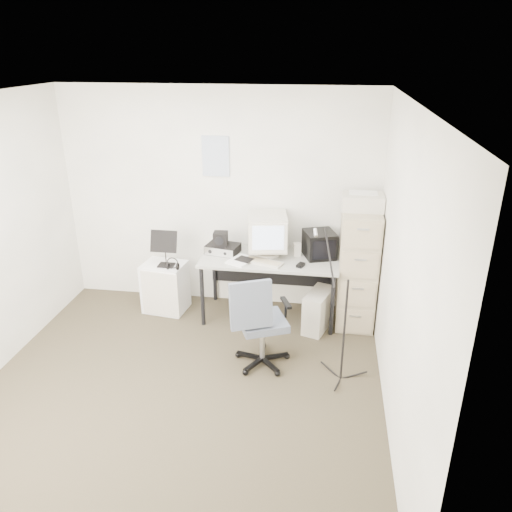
# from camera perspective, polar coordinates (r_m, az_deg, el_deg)

# --- Properties ---
(floor) EXTENTS (3.60, 3.60, 0.01)m
(floor) POSITION_cam_1_polar(r_m,az_deg,el_deg) (4.71, -8.62, -14.93)
(floor) COLOR #3A3523
(floor) RESTS_ON ground
(ceiling) EXTENTS (3.60, 3.60, 0.01)m
(ceiling) POSITION_cam_1_polar(r_m,az_deg,el_deg) (3.75, -10.96, 16.93)
(ceiling) COLOR white
(ceiling) RESTS_ON ground
(wall_back) EXTENTS (3.60, 0.02, 2.50)m
(wall_back) POSITION_cam_1_polar(r_m,az_deg,el_deg) (5.70, -4.25, 6.39)
(wall_back) COLOR white
(wall_back) RESTS_ON ground
(wall_front) EXTENTS (3.60, 0.02, 2.50)m
(wall_front) POSITION_cam_1_polar(r_m,az_deg,el_deg) (2.66, -21.73, -16.39)
(wall_front) COLOR white
(wall_front) RESTS_ON ground
(wall_right) EXTENTS (0.02, 3.60, 2.50)m
(wall_right) POSITION_cam_1_polar(r_m,az_deg,el_deg) (3.93, 16.23, -2.34)
(wall_right) COLOR white
(wall_right) RESTS_ON ground
(wall_calendar) EXTENTS (0.30, 0.02, 0.44)m
(wall_calendar) POSITION_cam_1_polar(r_m,az_deg,el_deg) (5.58, -4.63, 11.29)
(wall_calendar) COLOR white
(wall_calendar) RESTS_ON wall_back
(filing_cabinet) EXTENTS (0.40, 0.60, 1.30)m
(filing_cabinet) POSITION_cam_1_polar(r_m,az_deg,el_deg) (5.50, 11.51, -1.36)
(filing_cabinet) COLOR tan
(filing_cabinet) RESTS_ON floor
(printer) EXTENTS (0.42, 0.29, 0.16)m
(printer) POSITION_cam_1_polar(r_m,az_deg,el_deg) (5.28, 12.12, 6.05)
(printer) COLOR #BDB39D
(printer) RESTS_ON filing_cabinet
(desk) EXTENTS (1.50, 0.70, 0.73)m
(desk) POSITION_cam_1_polar(r_m,az_deg,el_deg) (5.61, 1.56, -3.59)
(desk) COLOR #A3A39E
(desk) RESTS_ON floor
(crt_monitor) EXTENTS (0.48, 0.50, 0.46)m
(crt_monitor) POSITION_cam_1_polar(r_m,az_deg,el_deg) (5.45, 1.29, 2.42)
(crt_monitor) COLOR #BDB39D
(crt_monitor) RESTS_ON desk
(crt_tv) EXTENTS (0.40, 0.41, 0.28)m
(crt_tv) POSITION_cam_1_polar(r_m,az_deg,el_deg) (5.47, 7.26, 1.34)
(crt_tv) COLOR black
(crt_tv) RESTS_ON desk
(desk_speaker) EXTENTS (0.09, 0.09, 0.14)m
(desk_speaker) POSITION_cam_1_polar(r_m,az_deg,el_deg) (5.49, 4.71, 0.76)
(desk_speaker) COLOR beige
(desk_speaker) RESTS_ON desk
(keyboard) EXTENTS (0.45, 0.28, 0.02)m
(keyboard) POSITION_cam_1_polar(r_m,az_deg,el_deg) (5.30, 0.82, -0.71)
(keyboard) COLOR #BDB39D
(keyboard) RESTS_ON desk
(mouse) EXTENTS (0.10, 0.12, 0.03)m
(mouse) POSITION_cam_1_polar(r_m,az_deg,el_deg) (5.24, 5.12, -1.04)
(mouse) COLOR black
(mouse) RESTS_ON desk
(radio_receiver) EXTENTS (0.39, 0.31, 0.10)m
(radio_receiver) POSITION_cam_1_polar(r_m,az_deg,el_deg) (5.57, -3.80, 0.85)
(radio_receiver) COLOR black
(radio_receiver) RESTS_ON desk
(radio_speaker) EXTENTS (0.16, 0.15, 0.15)m
(radio_speaker) POSITION_cam_1_polar(r_m,az_deg,el_deg) (5.51, -4.07, 1.99)
(radio_speaker) COLOR black
(radio_speaker) RESTS_ON radio_receiver
(papers) EXTENTS (0.32, 0.36, 0.02)m
(papers) POSITION_cam_1_polar(r_m,az_deg,el_deg) (5.35, -1.74, -0.51)
(papers) COLOR white
(papers) RESTS_ON desk
(pc_tower) EXTENTS (0.34, 0.51, 0.44)m
(pc_tower) POSITION_cam_1_polar(r_m,az_deg,el_deg) (5.48, 7.13, -6.18)
(pc_tower) COLOR #BDB39D
(pc_tower) RESTS_ON floor
(office_chair) EXTENTS (0.72, 0.72, 0.95)m
(office_chair) POSITION_cam_1_polar(r_m,az_deg,el_deg) (4.74, 0.74, -7.36)
(office_chair) COLOR #4D555F
(office_chair) RESTS_ON floor
(side_cart) EXTENTS (0.51, 0.43, 0.58)m
(side_cart) POSITION_cam_1_polar(r_m,az_deg,el_deg) (5.88, -10.32, -3.49)
(side_cart) COLOR white
(side_cart) RESTS_ON floor
(music_stand) EXTENTS (0.33, 0.25, 0.43)m
(music_stand) POSITION_cam_1_polar(r_m,az_deg,el_deg) (5.62, -10.35, 0.92)
(music_stand) COLOR black
(music_stand) RESTS_ON side_cart
(headphones) EXTENTS (0.15, 0.15, 0.03)m
(headphones) POSITION_cam_1_polar(r_m,az_deg,el_deg) (5.59, -9.50, -1.05)
(headphones) COLOR black
(headphones) RESTS_ON side_cart
(mic_stand) EXTENTS (0.02, 0.02, 1.33)m
(mic_stand) POSITION_cam_1_polar(r_m,az_deg,el_deg) (4.50, 10.19, -6.75)
(mic_stand) COLOR black
(mic_stand) RESTS_ON floor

